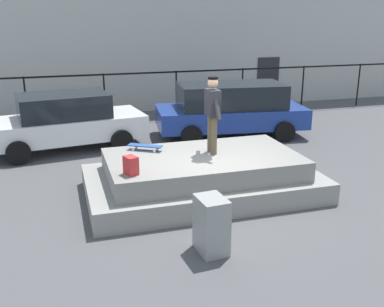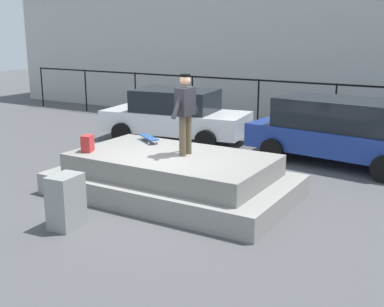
{
  "view_description": "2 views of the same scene",
  "coord_description": "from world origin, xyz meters",
  "px_view_note": "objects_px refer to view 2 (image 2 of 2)",
  "views": [
    {
      "loc": [
        -2.98,
        -8.48,
        3.85
      ],
      "look_at": [
        0.0,
        1.34,
        0.61
      ],
      "focal_mm": 42.13,
      "sensor_mm": 36.0,
      "label": 1
    },
    {
      "loc": [
        5.36,
        -7.97,
        3.41
      ],
      "look_at": [
        -0.05,
        1.09,
        0.74
      ],
      "focal_mm": 45.78,
      "sensor_mm": 36.0,
      "label": 2
    }
  ],
  "objects_px": {
    "car_white_sedan_near": "(175,115)",
    "car_blue_hatchback_mid": "(342,130)",
    "skateboard": "(149,137)",
    "utility_box": "(66,201)",
    "backpack": "(87,143)",
    "skateboarder": "(185,109)"
  },
  "relations": [
    {
      "from": "skateboard",
      "to": "backpack",
      "type": "height_order",
      "value": "backpack"
    },
    {
      "from": "skateboarder",
      "to": "car_blue_hatchback_mid",
      "type": "xyz_separation_m",
      "value": [
        2.14,
        4.27,
        -0.95
      ]
    },
    {
      "from": "backpack",
      "to": "utility_box",
      "type": "relative_size",
      "value": 0.37
    },
    {
      "from": "backpack",
      "to": "skateboarder",
      "type": "bearing_deg",
      "value": 92.66
    },
    {
      "from": "backpack",
      "to": "car_white_sedan_near",
      "type": "height_order",
      "value": "car_white_sedan_near"
    },
    {
      "from": "car_white_sedan_near",
      "to": "skateboard",
      "type": "bearing_deg",
      "value": -66.13
    },
    {
      "from": "car_white_sedan_near",
      "to": "car_blue_hatchback_mid",
      "type": "height_order",
      "value": "car_blue_hatchback_mid"
    },
    {
      "from": "skateboarder",
      "to": "car_blue_hatchback_mid",
      "type": "height_order",
      "value": "skateboarder"
    },
    {
      "from": "car_white_sedan_near",
      "to": "utility_box",
      "type": "distance_m",
      "value": 7.17
    },
    {
      "from": "skateboard",
      "to": "skateboarder",
      "type": "bearing_deg",
      "value": -23.69
    },
    {
      "from": "utility_box",
      "to": "skateboard",
      "type": "bearing_deg",
      "value": 93.43
    },
    {
      "from": "utility_box",
      "to": "car_blue_hatchback_mid",
      "type": "bearing_deg",
      "value": 61.0
    },
    {
      "from": "car_blue_hatchback_mid",
      "to": "utility_box",
      "type": "height_order",
      "value": "car_blue_hatchback_mid"
    },
    {
      "from": "skateboard",
      "to": "backpack",
      "type": "bearing_deg",
      "value": -111.23
    },
    {
      "from": "car_white_sedan_near",
      "to": "skateboarder",
      "type": "bearing_deg",
      "value": -55.01
    },
    {
      "from": "car_blue_hatchback_mid",
      "to": "utility_box",
      "type": "distance_m",
      "value": 7.48
    },
    {
      "from": "utility_box",
      "to": "car_white_sedan_near",
      "type": "bearing_deg",
      "value": 102.04
    },
    {
      "from": "skateboard",
      "to": "utility_box",
      "type": "height_order",
      "value": "skateboard"
    },
    {
      "from": "skateboard",
      "to": "utility_box",
      "type": "relative_size",
      "value": 0.79
    },
    {
      "from": "skateboard",
      "to": "backpack",
      "type": "relative_size",
      "value": 2.15
    },
    {
      "from": "skateboarder",
      "to": "skateboard",
      "type": "height_order",
      "value": "skateboarder"
    },
    {
      "from": "skateboarder",
      "to": "car_blue_hatchback_mid",
      "type": "relative_size",
      "value": 0.34
    }
  ]
}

